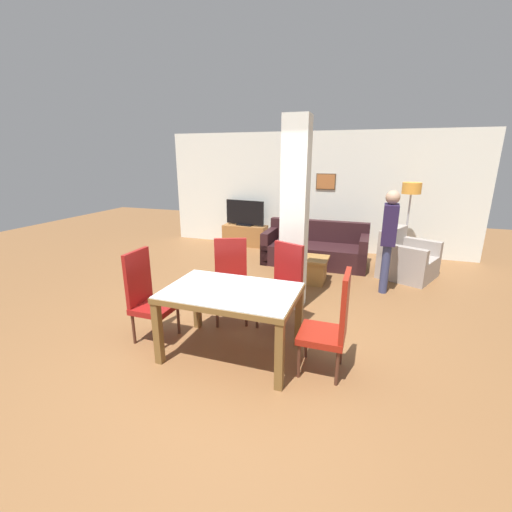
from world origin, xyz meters
name	(u,v)px	position (x,y,z in m)	size (l,w,h in m)	color
ground_plane	(232,353)	(0.00, 0.00, 0.00)	(18.00, 18.00, 0.00)	brown
back_wall	(313,192)	(0.00, 4.90, 1.35)	(7.20, 0.09, 2.70)	white
divider_pillar	(295,217)	(0.34, 1.51, 1.35)	(0.35, 0.33, 2.70)	white
dining_table	(231,304)	(0.00, 0.00, 0.61)	(1.44, 0.96, 0.78)	brown
dining_chair_far_left	(231,279)	(-0.36, 0.84, 0.57)	(0.60, 0.60, 1.11)	maroon
dining_chair_head_left	(147,295)	(-1.10, 0.00, 0.57)	(0.46, 0.46, 1.11)	maroon
dining_chair_head_right	(332,323)	(1.10, 0.00, 0.57)	(0.46, 0.46, 1.11)	maroon
dining_chair_far_right	(283,285)	(0.36, 0.84, 0.57)	(0.60, 0.60, 1.11)	maroon
sofa	(315,250)	(0.31, 3.69, 0.29)	(2.08, 0.92, 0.86)	black
armchair	(406,261)	(2.03, 3.44, 0.30)	(1.15, 1.18, 0.88)	#A2988F
coffee_table	(306,269)	(0.34, 2.59, 0.23)	(0.75, 0.55, 0.45)	#9F6F36
bottle	(300,251)	(0.20, 2.69, 0.53)	(0.06, 0.06, 0.22)	#4C2D14
tv_stand	(245,235)	(-1.60, 4.62, 0.25)	(1.09, 0.40, 0.51)	#A06634
tv_screen	(245,213)	(-1.60, 4.62, 0.81)	(1.01, 0.25, 0.62)	black
floor_lamp	(411,196)	(2.05, 4.28, 1.41)	(0.36, 0.36, 1.67)	#B7B7BC
standing_person	(389,235)	(1.65, 2.57, 0.96)	(0.23, 0.38, 1.66)	#373C62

